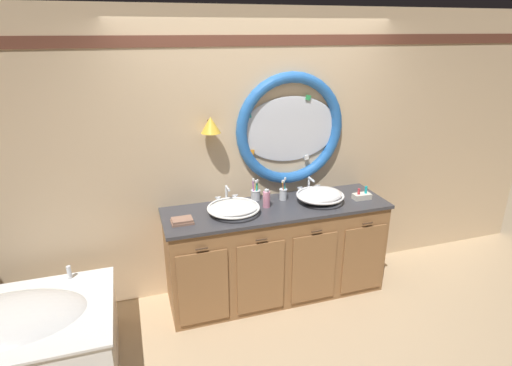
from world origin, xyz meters
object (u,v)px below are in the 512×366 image
Objects in this scene: bathtub at (10,342)px; toothbrush_holder_right at (283,193)px; toothbrush_holder_left at (256,194)px; toiletry_basket at (362,196)px; folded_hand_towel at (182,221)px; sink_basin_right at (320,195)px; sink_basin_left at (234,208)px; soap_dispenser at (267,199)px.

toothbrush_holder_right is (2.29, 0.54, 0.66)m from bathtub.
toothbrush_holder_left reaches higher than toiletry_basket.
toiletry_basket is at bearing -16.62° from toothbrush_holder_right.
folded_hand_towel is 1.08× the size of toiletry_basket.
toothbrush_holder_left is 1.00× the size of toothbrush_holder_right.
bathtub is 3.28× the size of sink_basin_right.
sink_basin_right is 0.60m from toothbrush_holder_left.
toothbrush_holder_right is (0.52, 0.16, 0.01)m from sink_basin_left.
soap_dispenser is at bearing 174.00° from toiletry_basket.
folded_hand_towel is 1.69m from toiletry_basket.
sink_basin_right reaches higher than sink_basin_left.
sink_basin_right is (0.82, -0.00, 0.01)m from sink_basin_left.
toothbrush_holder_left is 1.29× the size of toiletry_basket.
toiletry_basket reaches higher than bathtub.
folded_hand_towel is at bearing -179.86° from toiletry_basket.
toothbrush_holder_left is (-0.55, 0.24, -0.01)m from sink_basin_right.
toothbrush_holder_left is at bearing 156.32° from sink_basin_right.
soap_dispenser is (2.08, 0.43, 0.67)m from bathtub.
sink_basin_right is 2.64× the size of toiletry_basket.
sink_basin_right is 1.28m from folded_hand_towel.
toiletry_basket is at bearing -6.00° from soap_dispenser.
toiletry_basket is (0.71, -0.21, -0.03)m from toothbrush_holder_right.
toothbrush_holder_left is 1.22× the size of soap_dispenser.
soap_dispenser is (-0.51, 0.05, 0.01)m from sink_basin_right.
bathtub is 2.44m from toothbrush_holder_right.
toiletry_basket is (0.41, -0.05, -0.04)m from sink_basin_right.
bathtub is at bearing -173.74° from toiletry_basket.
toothbrush_holder_left is 1.00m from toiletry_basket.
sink_basin_left reaches higher than folded_hand_towel.
soap_dispenser is 0.92m from toiletry_basket.
toothbrush_holder_left is (2.04, 0.62, 0.65)m from bathtub.
sink_basin_right is 2.04× the size of toothbrush_holder_right.
toothbrush_holder_right is at bearing -17.24° from toothbrush_holder_left.
sink_basin_right is 0.51m from soap_dispenser.
toothbrush_holder_right is at bearing 29.49° from soap_dispenser.
soap_dispenser is 0.98× the size of folded_hand_towel.
toothbrush_holder_right is 1.22× the size of soap_dispenser.
sink_basin_left is 2.74× the size of toiletry_basket.
bathtub is 3.08m from toiletry_basket.
sink_basin_right is at bearing -5.35° from soap_dispenser.
bathtub is at bearing -166.10° from folded_hand_towel.
sink_basin_left is 1.24m from toiletry_basket.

